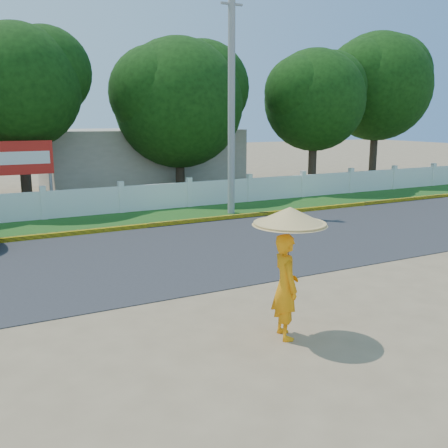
# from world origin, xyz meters

# --- Properties ---
(ground) EXTENTS (120.00, 120.00, 0.00)m
(ground) POSITION_xyz_m (0.00, 0.00, 0.00)
(ground) COLOR #9E8460
(ground) RESTS_ON ground
(road) EXTENTS (60.00, 7.00, 0.02)m
(road) POSITION_xyz_m (0.00, 4.50, 0.01)
(road) COLOR #38383A
(road) RESTS_ON ground
(grass_verge) EXTENTS (60.00, 3.50, 0.03)m
(grass_verge) POSITION_xyz_m (0.00, 9.75, 0.01)
(grass_verge) COLOR #2D601E
(grass_verge) RESTS_ON ground
(curb) EXTENTS (40.00, 0.18, 0.16)m
(curb) POSITION_xyz_m (0.00, 8.05, 0.08)
(curb) COLOR yellow
(curb) RESTS_ON ground
(fence) EXTENTS (40.00, 0.10, 1.10)m
(fence) POSITION_xyz_m (0.00, 11.20, 0.55)
(fence) COLOR silver
(fence) RESTS_ON ground
(building_near) EXTENTS (10.00, 6.00, 3.20)m
(building_near) POSITION_xyz_m (3.00, 18.00, 1.60)
(building_near) COLOR #B7AD99
(building_near) RESTS_ON ground
(utility_pole) EXTENTS (0.28, 0.28, 8.77)m
(utility_pole) POSITION_xyz_m (3.92, 9.04, 4.38)
(utility_pole) COLOR gray
(utility_pole) RESTS_ON ground
(monk_with_parasol) EXTENTS (1.29, 1.29, 2.35)m
(monk_with_parasol) POSITION_xyz_m (-0.62, -1.64, 1.53)
(monk_with_parasol) COLOR orange
(monk_with_parasol) RESTS_ON ground
(billboard) EXTENTS (2.50, 0.13, 2.95)m
(billboard) POSITION_xyz_m (-3.63, 12.30, 2.14)
(billboard) COLOR gray
(billboard) RESTS_ON ground
(tree_row) EXTENTS (31.83, 7.30, 8.70)m
(tree_row) POSITION_xyz_m (2.93, 14.24, 4.94)
(tree_row) COLOR #473828
(tree_row) RESTS_ON ground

